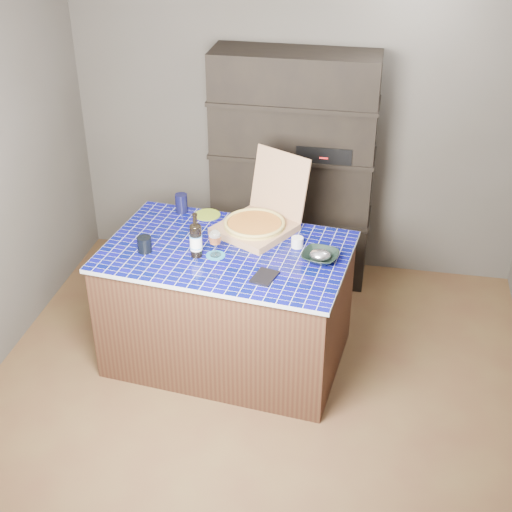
% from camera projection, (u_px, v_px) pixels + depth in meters
% --- Properties ---
extents(room, '(3.50, 3.50, 3.50)m').
position_uv_depth(room, '(254.00, 223.00, 3.93)').
color(room, brown).
rests_on(room, ground).
extents(shelving_unit, '(1.20, 0.41, 1.80)m').
position_uv_depth(shelving_unit, '(293.00, 170.00, 5.39)').
color(shelving_unit, black).
rests_on(shelving_unit, floor).
extents(kitchen_island, '(1.63, 1.14, 0.84)m').
position_uv_depth(kitchen_island, '(228.00, 305.00, 4.70)').
color(kitchen_island, '#422A1A').
rests_on(kitchen_island, floor).
extents(pizza_box, '(0.63, 0.67, 0.47)m').
position_uv_depth(pizza_box, '(257.00, 222.00, 4.67)').
color(pizza_box, '#996B4F').
rests_on(pizza_box, kitchen_island).
extents(mead_bottle, '(0.08, 0.08, 0.29)m').
position_uv_depth(mead_bottle, '(196.00, 239.00, 4.37)').
color(mead_bottle, black).
rests_on(mead_bottle, kitchen_island).
extents(teal_trivet, '(0.12, 0.12, 0.01)m').
position_uv_depth(teal_trivet, '(216.00, 255.00, 4.42)').
color(teal_trivet, teal).
rests_on(teal_trivet, kitchen_island).
extents(wine_glass, '(0.08, 0.08, 0.18)m').
position_uv_depth(wine_glass, '(215.00, 238.00, 4.36)').
color(wine_glass, white).
rests_on(wine_glass, teal_trivet).
extents(tumbler, '(0.09, 0.09, 0.10)m').
position_uv_depth(tumbler, '(144.00, 244.00, 4.45)').
color(tumbler, black).
rests_on(tumbler, kitchen_island).
extents(dvd_case, '(0.16, 0.20, 0.01)m').
position_uv_depth(dvd_case, '(265.00, 277.00, 4.20)').
color(dvd_case, black).
rests_on(dvd_case, kitchen_island).
extents(bowl, '(0.26, 0.26, 0.05)m').
position_uv_depth(bowl, '(320.00, 257.00, 4.36)').
color(bowl, black).
rests_on(bowl, kitchen_island).
extents(foil_contents, '(0.13, 0.11, 0.06)m').
position_uv_depth(foil_contents, '(320.00, 255.00, 4.35)').
color(foil_contents, silver).
rests_on(foil_contents, bowl).
extents(white_jar, '(0.08, 0.08, 0.07)m').
position_uv_depth(white_jar, '(297.00, 242.00, 4.50)').
color(white_jar, silver).
rests_on(white_jar, kitchen_island).
extents(navy_cup, '(0.08, 0.08, 0.13)m').
position_uv_depth(navy_cup, '(181.00, 203.00, 4.91)').
color(navy_cup, black).
rests_on(navy_cup, kitchen_island).
extents(green_trivet, '(0.18, 0.18, 0.01)m').
position_uv_depth(green_trivet, '(207.00, 215.00, 4.89)').
color(green_trivet, olive).
rests_on(green_trivet, kitchen_island).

